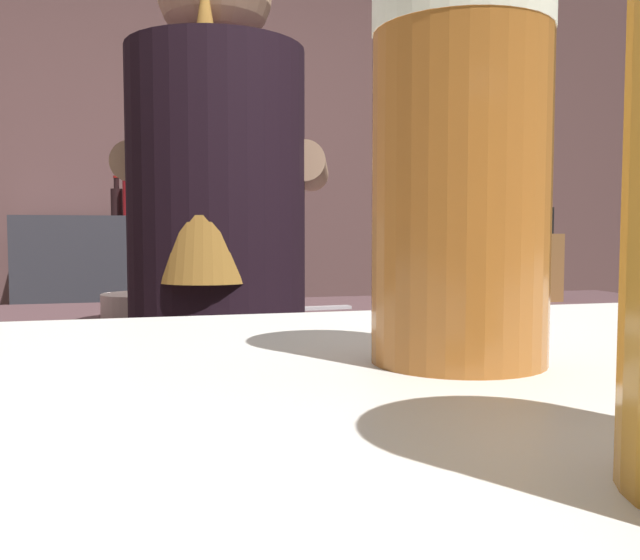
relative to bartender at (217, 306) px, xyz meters
The scene contains 10 objects.
wall_back 2.14m from the bartender, 89.29° to the left, with size 5.20×0.10×2.70m, color brown.
prep_counter 0.79m from the bartender, 50.55° to the left, with size 2.10×0.60×0.92m, color #4C3437.
back_shelf 1.88m from the bartender, 96.98° to the left, with size 0.84×0.36×1.19m, color #393842.
bartender is the anchor object (origin of this frame).
knife_block 1.11m from the bartender, 24.42° to the left, with size 0.10×0.08×0.28m.
mixing_bowl 0.40m from the bartender, 109.65° to the left, with size 0.20×0.20×0.06m, color beige.
chefs_knife 0.50m from the bartender, 55.27° to the left, with size 0.24×0.03×0.01m, color silver.
pint_glass_far 1.08m from the bartender, 91.22° to the right, with size 0.07×0.07×0.15m.
bottle_olive_oil 1.89m from the bartender, 96.95° to the left, with size 0.05×0.05×0.18m.
bottle_hot_sauce 1.83m from the bartender, 95.33° to the left, with size 0.07×0.07×0.25m.
Camera 1 is at (-0.18, -1.23, 1.12)m, focal length 38.51 mm.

